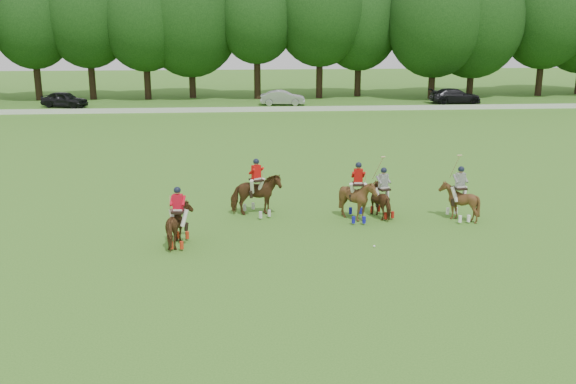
{
  "coord_description": "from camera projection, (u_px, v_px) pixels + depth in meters",
  "views": [
    {
      "loc": [
        -2.31,
        -20.82,
        8.15
      ],
      "look_at": [
        -0.3,
        4.2,
        1.4
      ],
      "focal_mm": 40.0,
      "sensor_mm": 36.0,
      "label": 1
    }
  ],
  "objects": [
    {
      "name": "polo_stripe_b",
      "position": [
        459.0,
        201.0,
        26.82
      ],
      "size": [
        1.45,
        1.59,
        2.84
      ],
      "color": "#4A2B13",
      "rests_on": "ground"
    },
    {
      "name": "polo_ball",
      "position": [
        374.0,
        246.0,
        23.73
      ],
      "size": [
        0.09,
        0.09,
        0.09
      ],
      "primitive_type": "sphere",
      "color": "white",
      "rests_on": "ground"
    },
    {
      "name": "car_mid",
      "position": [
        283.0,
        98.0,
        63.23
      ],
      "size": [
        4.47,
        1.88,
        1.44
      ],
      "primitive_type": "imported",
      "rotation": [
        0.0,
        0.0,
        1.49
      ],
      "color": "#ACACB2",
      "rests_on": "ground"
    },
    {
      "name": "car_right",
      "position": [
        455.0,
        96.0,
        64.58
      ],
      "size": [
        5.15,
        2.13,
        1.49
      ],
      "primitive_type": "imported",
      "rotation": [
        0.0,
        0.0,
        1.58
      ],
      "color": "black",
      "rests_on": "ground"
    },
    {
      "name": "tree_line",
      "position": [
        259.0,
        19.0,
        66.47
      ],
      "size": [
        117.98,
        14.32,
        14.75
      ],
      "color": "black",
      "rests_on": "ground"
    },
    {
      "name": "ground",
      "position": [
        306.0,
        262.0,
        22.34
      ],
      "size": [
        180.0,
        180.0,
        0.0
      ],
      "primitive_type": "plane",
      "color": "#3B7421",
      "rests_on": "ground"
    },
    {
      "name": "polo_red_b",
      "position": [
        257.0,
        195.0,
        27.43
      ],
      "size": [
        2.31,
        2.22,
        2.49
      ],
      "color": "#4A2B13",
      "rests_on": "ground"
    },
    {
      "name": "polo_red_c",
      "position": [
        358.0,
        199.0,
        26.73
      ],
      "size": [
        1.59,
        1.76,
        2.49
      ],
      "color": "#4A2B13",
      "rests_on": "ground"
    },
    {
      "name": "polo_red_a",
      "position": [
        179.0,
        225.0,
        23.73
      ],
      "size": [
        1.17,
        1.91,
        2.26
      ],
      "color": "#4A2B13",
      "rests_on": "ground"
    },
    {
      "name": "polo_stripe_a",
      "position": [
        383.0,
        200.0,
        27.22
      ],
      "size": [
        1.33,
        1.86,
        2.7
      ],
      "color": "#4A2B13",
      "rests_on": "ground"
    },
    {
      "name": "boundary_rail",
      "position": [
        262.0,
        109.0,
        58.86
      ],
      "size": [
        120.0,
        0.1,
        0.44
      ],
      "primitive_type": "cube",
      "color": "white",
      "rests_on": "ground"
    },
    {
      "name": "car_left",
      "position": [
        64.0,
        99.0,
        61.59
      ],
      "size": [
        4.82,
        3.22,
        1.53
      ],
      "primitive_type": "imported",
      "rotation": [
        0.0,
        0.0,
        1.22
      ],
      "color": "black",
      "rests_on": "ground"
    }
  ]
}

